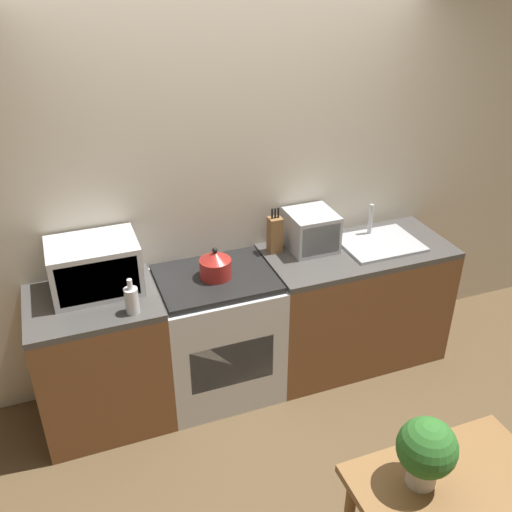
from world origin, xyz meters
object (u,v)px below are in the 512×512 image
Objects in this scene: microwave at (95,267)px; dining_table at (458,512)px; stove_range at (218,334)px; bottle at (132,300)px; kettle at (215,265)px; toaster_oven at (311,231)px.

dining_table is (1.22, -1.87, -0.43)m from microwave.
stove_range is 4.16× the size of bottle.
kettle is 0.72m from microwave.
microwave reaches higher than dining_table.
bottle is (0.15, -0.31, -0.07)m from microwave.
stove_range is 1.85m from dining_table.
toaster_oven reaches higher than dining_table.
microwave reaches higher than stove_range.
stove_range is 0.93m from toaster_oven.
bottle is at bearing 124.42° from dining_table.
bottle is (-0.55, -0.21, 0.54)m from stove_range.
kettle is 0.73m from toaster_oven.
kettle reaches higher than stove_range.
bottle is at bearing -159.57° from kettle.
microwave is (-0.71, 0.11, 0.07)m from kettle.
microwave is 2.38× the size of bottle.
kettle is 1.87m from dining_table.
microwave reaches higher than kettle.
kettle reaches higher than dining_table.
stove_range reaches higher than dining_table.
microwave reaches higher than toaster_oven.
microwave is at bearing 171.31° from kettle.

